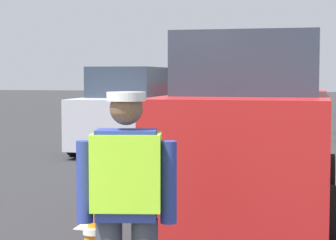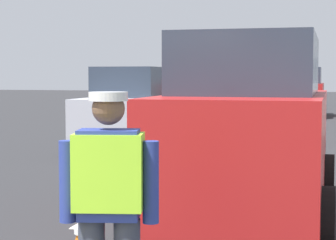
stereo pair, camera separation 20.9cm
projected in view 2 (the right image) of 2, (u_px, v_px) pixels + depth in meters
name	position (u px, v px, depth m)	size (l,w,h in m)	color
ground_plane	(251.00, 124.00, 22.57)	(96.00, 96.00, 0.00)	#28282B
lane_center_line	(264.00, 117.00, 26.61)	(0.14, 46.40, 0.01)	silver
road_worker	(113.00, 202.00, 4.14)	(0.73, 0.47, 1.67)	#383D4C
traffic_cone_near	(85.00, 235.00, 5.73)	(0.36, 0.36, 0.61)	black
car_oncoming_lead	(134.00, 112.00, 14.73)	(1.92, 4.13, 1.98)	silver
car_outgoing_far	(303.00, 94.00, 27.20)	(2.00, 3.94, 2.14)	red
car_outgoing_ahead	(250.00, 135.00, 7.58)	(2.03, 4.19, 2.26)	red
car_oncoming_third	(258.00, 90.00, 37.17)	(1.87, 4.30, 2.02)	#1E4799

